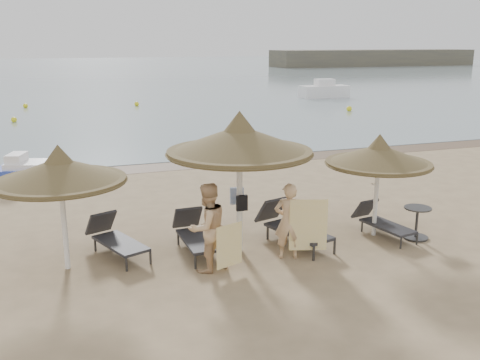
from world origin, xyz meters
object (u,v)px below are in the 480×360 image
object	(u,v)px
lounger_far_right	(381,221)
side_table	(417,224)
palapa_center	(240,141)
person_left	(207,221)
palapa_left	(60,171)
person_right	(289,215)
lounger_near_left	(195,233)
pedal_boat	(29,172)
palapa_right	(379,155)
lounger_far_left	(115,237)
lounger_near_right	(290,225)

from	to	relation	value
lounger_far_right	side_table	xyz separation A→B (m)	(0.66, -0.50, 0.02)
palapa_center	person_left	xyz separation A→B (m)	(-0.95, -0.76, -1.44)
palapa_left	person_right	xyz separation A→B (m)	(4.54, -0.97, -1.11)
palapa_center	person_right	bearing A→B (deg)	-39.25
palapa_left	lounger_near_left	size ratio (longest dim) A/B	1.37
palapa_center	pedal_boat	xyz separation A→B (m)	(-4.64, 7.90, -2.14)
palapa_right	person_left	bearing A→B (deg)	-171.50
palapa_left	lounger_far_left	distance (m)	2.05
person_right	palapa_center	bearing A→B (deg)	-20.05
person_right	palapa_left	bearing A→B (deg)	7.14
side_table	lounger_near_right	bearing A→B (deg)	165.63
lounger_near_left	lounger_near_right	distance (m)	2.24
palapa_left	person_right	size ratio (longest dim) A/B	1.36
palapa_right	lounger_far_left	world-z (taller)	palapa_right
palapa_left	side_table	distance (m)	8.15
lounger_near_right	lounger_near_left	bearing A→B (deg)	156.36
palapa_left	lounger_near_right	size ratio (longest dim) A/B	1.19
palapa_left	lounger_near_left	bearing A→B (deg)	2.80
lounger_near_left	palapa_left	bearing A→B (deg)	-178.56
person_right	pedal_boat	bearing A→B (deg)	-38.21
palapa_left	side_table	bearing A→B (deg)	-6.46
palapa_center	lounger_far_right	bearing A→B (deg)	-2.14
palapa_right	person_right	xyz separation A→B (m)	(-2.55, -0.60, -1.01)
palapa_right	lounger_far_right	bearing A→B (deg)	-7.48
side_table	palapa_left	bearing A→B (deg)	173.54
side_table	person_left	xyz separation A→B (m)	(-5.19, -0.13, 0.71)
lounger_near_right	person_right	size ratio (longest dim) A/B	1.14
palapa_left	pedal_boat	size ratio (longest dim) A/B	1.09
lounger_near_left	lounger_near_right	bearing A→B (deg)	-8.45
palapa_center	person_right	world-z (taller)	palapa_center
lounger_far_right	person_right	size ratio (longest dim) A/B	0.92
palapa_left	lounger_far_right	world-z (taller)	palapa_left
side_table	person_left	size ratio (longest dim) A/B	0.36
lounger_far_right	person_right	world-z (taller)	person_right
lounger_far_right	palapa_left	bearing A→B (deg)	166.54
palapa_right	person_left	size ratio (longest dim) A/B	1.17
palapa_left	pedal_boat	world-z (taller)	palapa_left
palapa_center	lounger_far_right	size ratio (longest dim) A/B	1.78
palapa_left	lounger_near_right	xyz separation A→B (m)	(4.97, -0.14, -1.66)
lounger_far_left	lounger_far_right	xyz separation A→B (m)	(6.24, -0.89, -0.03)
person_left	pedal_boat	world-z (taller)	person_left
palapa_right	pedal_boat	bearing A→B (deg)	135.14
palapa_left	person_left	size ratio (longest dim) A/B	1.23
lounger_near_right	lounger_far_right	size ratio (longest dim) A/B	1.24
palapa_right	side_table	world-z (taller)	palapa_right
lounger_far_left	side_table	bearing A→B (deg)	-32.81
lounger_far_left	person_right	xyz separation A→B (m)	(3.52, -1.47, 0.59)
palapa_right	lounger_near_right	world-z (taller)	palapa_right
palapa_right	side_table	bearing A→B (deg)	-32.20
lounger_near_right	person_right	xyz separation A→B (m)	(-0.43, -0.83, 0.55)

